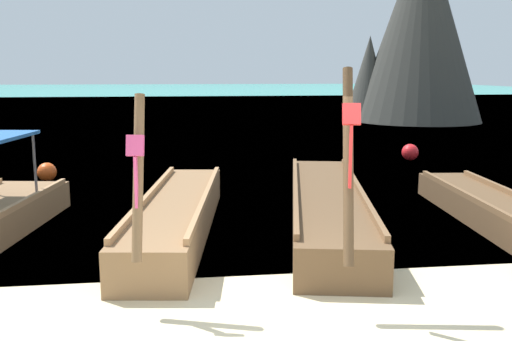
{
  "coord_description": "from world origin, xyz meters",
  "views": [
    {
      "loc": [
        -1.22,
        -5.31,
        2.79
      ],
      "look_at": [
        0.0,
        4.05,
        1.12
      ],
      "focal_mm": 39.46,
      "sensor_mm": 36.0,
      "label": 1
    }
  ],
  "objects_px": {
    "mooring_buoy_near": "(47,172)",
    "longtail_boat_red_ribbon": "(327,206)",
    "longtail_boat_pink_ribbon": "(177,215)",
    "longtail_boat_violet_ribbon": "(505,217)",
    "karst_rock": "(418,26)",
    "mooring_buoy_far": "(410,152)"
  },
  "relations": [
    {
      "from": "longtail_boat_pink_ribbon",
      "to": "longtail_boat_red_ribbon",
      "type": "distance_m",
      "value": 2.76
    },
    {
      "from": "longtail_boat_violet_ribbon",
      "to": "karst_rock",
      "type": "relative_size",
      "value": 0.63
    },
    {
      "from": "mooring_buoy_near",
      "to": "mooring_buoy_far",
      "type": "relative_size",
      "value": 0.92
    },
    {
      "from": "karst_rock",
      "to": "mooring_buoy_far",
      "type": "height_order",
      "value": "karst_rock"
    },
    {
      "from": "longtail_boat_violet_ribbon",
      "to": "mooring_buoy_far",
      "type": "relative_size",
      "value": 13.04
    },
    {
      "from": "longtail_boat_pink_ribbon",
      "to": "longtail_boat_red_ribbon",
      "type": "bearing_deg",
      "value": 6.81
    },
    {
      "from": "longtail_boat_pink_ribbon",
      "to": "longtail_boat_violet_ribbon",
      "type": "xyz_separation_m",
      "value": [
        5.74,
        -0.6,
        -0.06
      ]
    },
    {
      "from": "longtail_boat_pink_ribbon",
      "to": "longtail_boat_violet_ribbon",
      "type": "height_order",
      "value": "longtail_boat_violet_ribbon"
    },
    {
      "from": "longtail_boat_red_ribbon",
      "to": "longtail_boat_pink_ribbon",
      "type": "bearing_deg",
      "value": -173.19
    },
    {
      "from": "mooring_buoy_far",
      "to": "longtail_boat_pink_ribbon",
      "type": "bearing_deg",
      "value": -134.84
    },
    {
      "from": "longtail_boat_pink_ribbon",
      "to": "longtail_boat_red_ribbon",
      "type": "relative_size",
      "value": 0.82
    },
    {
      "from": "longtail_boat_violet_ribbon",
      "to": "mooring_buoy_near",
      "type": "xyz_separation_m",
      "value": [
        -9.1,
        5.8,
        -0.02
      ]
    },
    {
      "from": "longtail_boat_pink_ribbon",
      "to": "karst_rock",
      "type": "bearing_deg",
      "value": 58.06
    },
    {
      "from": "longtail_boat_pink_ribbon",
      "to": "mooring_buoy_near",
      "type": "relative_size",
      "value": 12.99
    },
    {
      "from": "mooring_buoy_near",
      "to": "longtail_boat_red_ribbon",
      "type": "bearing_deg",
      "value": -38.6
    },
    {
      "from": "longtail_boat_pink_ribbon",
      "to": "longtail_boat_red_ribbon",
      "type": "height_order",
      "value": "longtail_boat_red_ribbon"
    },
    {
      "from": "longtail_boat_pink_ribbon",
      "to": "longtail_boat_violet_ribbon",
      "type": "bearing_deg",
      "value": -5.95
    },
    {
      "from": "longtail_boat_red_ribbon",
      "to": "mooring_buoy_far",
      "type": "relative_size",
      "value": 14.52
    },
    {
      "from": "karst_rock",
      "to": "longtail_boat_violet_ribbon",
      "type": "bearing_deg",
      "value": -108.9
    },
    {
      "from": "longtail_boat_red_ribbon",
      "to": "karst_rock",
      "type": "xyz_separation_m",
      "value": [
        10.44,
        20.81,
        4.98
      ]
    },
    {
      "from": "mooring_buoy_far",
      "to": "karst_rock",
      "type": "bearing_deg",
      "value": 66.82
    },
    {
      "from": "longtail_boat_violet_ribbon",
      "to": "longtail_boat_red_ribbon",
      "type": "bearing_deg",
      "value": 162.83
    }
  ]
}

